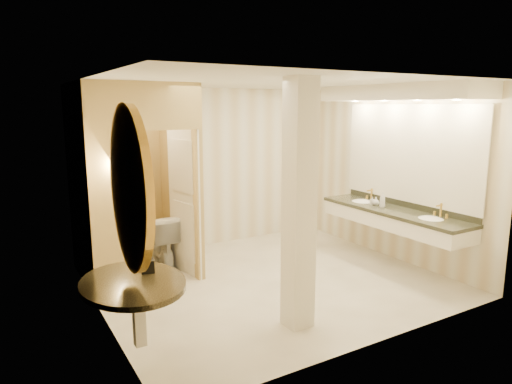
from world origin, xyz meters
TOP-DOWN VIEW (x-y plane):
  - floor at (0.00, 0.00)m, footprint 4.50×4.50m
  - ceiling at (0.00, 0.00)m, footprint 4.50×4.50m
  - wall_back at (0.00, 2.00)m, footprint 4.50×0.02m
  - wall_front at (0.00, -2.00)m, footprint 4.50×0.02m
  - wall_left at (-2.25, 0.00)m, footprint 0.02×4.00m
  - wall_right at (2.25, 0.00)m, footprint 0.02×4.00m
  - toilet_closet at (-1.11, 0.97)m, footprint 1.50×1.55m
  - wall_sconce at (-1.93, 0.43)m, footprint 0.14×0.14m
  - vanity at (1.98, -0.40)m, footprint 0.75×2.67m
  - console_shelf at (-2.21, -1.25)m, footprint 1.13×1.13m
  - pillar at (-0.43, -1.25)m, footprint 0.28×0.28m
  - tissue_box at (-2.04, -1.10)m, footprint 0.15×0.15m
  - toilet at (-1.10, 1.35)m, footprint 0.47×0.80m
  - soap_bottle_a at (1.92, 0.02)m, footprint 0.06×0.06m
  - soap_bottle_b at (1.92, -0.06)m, footprint 0.13×0.13m
  - soap_bottle_c at (1.89, -0.22)m, footprint 0.11×0.11m

SIDE VIEW (x-z plane):
  - floor at x=0.00m, z-range 0.00..0.00m
  - toilet at x=-1.10m, z-range 0.00..0.80m
  - tissue_box at x=-2.04m, z-range 0.88..1.00m
  - soap_bottle_a at x=1.92m, z-range 0.88..1.00m
  - soap_bottle_b at x=1.92m, z-range 0.88..1.00m
  - soap_bottle_c at x=1.89m, z-range 0.88..1.11m
  - wall_back at x=0.00m, z-range 0.00..2.70m
  - wall_front at x=0.00m, z-range 0.00..2.70m
  - wall_left at x=-2.25m, z-range 0.00..2.70m
  - wall_right at x=2.25m, z-range 0.00..2.70m
  - pillar at x=-0.43m, z-range 0.00..2.70m
  - console_shelf at x=-2.21m, z-range 0.34..2.36m
  - toilet_closet at x=-1.11m, z-range 0.04..2.74m
  - vanity at x=1.98m, z-range 0.58..2.67m
  - wall_sconce at x=-1.93m, z-range 1.52..1.94m
  - ceiling at x=0.00m, z-range 2.70..2.70m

